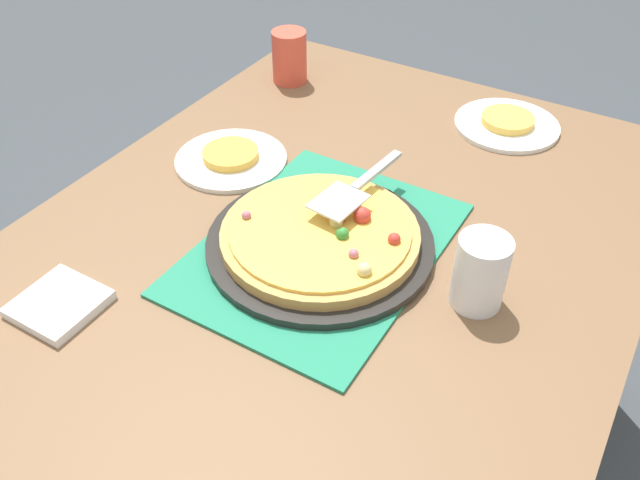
{
  "coord_description": "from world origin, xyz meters",
  "views": [
    {
      "loc": [
        0.73,
        0.44,
        1.49
      ],
      "look_at": [
        0.0,
        0.0,
        0.77
      ],
      "focal_mm": 37.74,
      "sensor_mm": 36.0,
      "label": 1
    }
  ],
  "objects_px": {
    "plate_near_left": "(507,125)",
    "cup_far": "(289,57)",
    "plate_far_right": "(231,160)",
    "pizza_server": "(355,188)",
    "napkin_stack": "(59,304)",
    "pizza_pan": "(320,243)",
    "pizza": "(321,234)",
    "served_slice_right": "(231,154)",
    "cup_near": "(480,272)",
    "served_slice_left": "(508,120)"
  },
  "relations": [
    {
      "from": "plate_far_right",
      "to": "cup_far",
      "type": "height_order",
      "value": "cup_far"
    },
    {
      "from": "served_slice_left",
      "to": "cup_near",
      "type": "height_order",
      "value": "cup_near"
    },
    {
      "from": "pizza",
      "to": "napkin_stack",
      "type": "height_order",
      "value": "pizza"
    },
    {
      "from": "cup_far",
      "to": "served_slice_left",
      "type": "bearing_deg",
      "value": 96.28
    },
    {
      "from": "pizza_pan",
      "to": "pizza_server",
      "type": "height_order",
      "value": "pizza_server"
    },
    {
      "from": "pizza_pan",
      "to": "plate_near_left",
      "type": "xyz_separation_m",
      "value": [
        -0.54,
        0.14,
        -0.01
      ]
    },
    {
      "from": "pizza_pan",
      "to": "plate_near_left",
      "type": "relative_size",
      "value": 1.73
    },
    {
      "from": "plate_far_right",
      "to": "pizza_server",
      "type": "distance_m",
      "value": 0.31
    },
    {
      "from": "cup_near",
      "to": "pizza_server",
      "type": "distance_m",
      "value": 0.27
    },
    {
      "from": "plate_far_right",
      "to": "cup_far",
      "type": "xyz_separation_m",
      "value": [
        -0.35,
        -0.09,
        0.06
      ]
    },
    {
      "from": "pizza",
      "to": "served_slice_right",
      "type": "xyz_separation_m",
      "value": [
        -0.14,
        -0.29,
        -0.02
      ]
    },
    {
      "from": "cup_near",
      "to": "cup_far",
      "type": "bearing_deg",
      "value": -126.22
    },
    {
      "from": "plate_far_right",
      "to": "served_slice_left",
      "type": "height_order",
      "value": "served_slice_left"
    },
    {
      "from": "plate_near_left",
      "to": "pizza_server",
      "type": "bearing_deg",
      "value": -15.74
    },
    {
      "from": "pizza_pan",
      "to": "plate_near_left",
      "type": "height_order",
      "value": "pizza_pan"
    },
    {
      "from": "served_slice_left",
      "to": "cup_near",
      "type": "xyz_separation_m",
      "value": [
        0.53,
        0.13,
        0.04
      ]
    },
    {
      "from": "pizza_pan",
      "to": "plate_near_left",
      "type": "distance_m",
      "value": 0.56
    },
    {
      "from": "cup_far",
      "to": "served_slice_right",
      "type": "bearing_deg",
      "value": 14.16
    },
    {
      "from": "served_slice_left",
      "to": "cup_far",
      "type": "bearing_deg",
      "value": -83.72
    },
    {
      "from": "pizza",
      "to": "plate_far_right",
      "type": "height_order",
      "value": "pizza"
    },
    {
      "from": "plate_near_left",
      "to": "cup_far",
      "type": "distance_m",
      "value": 0.52
    },
    {
      "from": "pizza_pan",
      "to": "pizza",
      "type": "distance_m",
      "value": 0.02
    },
    {
      "from": "pizza_server",
      "to": "cup_far",
      "type": "bearing_deg",
      "value": -135.37
    },
    {
      "from": "pizza_pan",
      "to": "pizza",
      "type": "xyz_separation_m",
      "value": [
        -0.0,
        0.0,
        0.02
      ]
    },
    {
      "from": "plate_near_left",
      "to": "served_slice_right",
      "type": "bearing_deg",
      "value": -45.98
    },
    {
      "from": "served_slice_right",
      "to": "napkin_stack",
      "type": "relative_size",
      "value": 0.92
    },
    {
      "from": "plate_far_right",
      "to": "pizza_server",
      "type": "relative_size",
      "value": 0.94
    },
    {
      "from": "cup_near",
      "to": "pizza",
      "type": "bearing_deg",
      "value": -86.19
    },
    {
      "from": "plate_far_right",
      "to": "cup_near",
      "type": "xyz_separation_m",
      "value": [
        0.12,
        0.55,
        0.06
      ]
    },
    {
      "from": "pizza",
      "to": "cup_far",
      "type": "relative_size",
      "value": 2.75
    },
    {
      "from": "plate_near_left",
      "to": "served_slice_left",
      "type": "xyz_separation_m",
      "value": [
        0.0,
        0.0,
        0.01
      ]
    },
    {
      "from": "cup_near",
      "to": "cup_far",
      "type": "height_order",
      "value": "same"
    },
    {
      "from": "cup_far",
      "to": "pizza_server",
      "type": "distance_m",
      "value": 0.55
    },
    {
      "from": "pizza",
      "to": "napkin_stack",
      "type": "bearing_deg",
      "value": -40.25
    },
    {
      "from": "pizza_pan",
      "to": "cup_near",
      "type": "height_order",
      "value": "cup_near"
    },
    {
      "from": "cup_far",
      "to": "napkin_stack",
      "type": "height_order",
      "value": "cup_far"
    },
    {
      "from": "plate_near_left",
      "to": "pizza_server",
      "type": "xyz_separation_m",
      "value": [
        0.45,
        -0.13,
        0.07
      ]
    },
    {
      "from": "pizza",
      "to": "pizza_server",
      "type": "height_order",
      "value": "pizza_server"
    },
    {
      "from": "served_slice_right",
      "to": "served_slice_left",
      "type": "bearing_deg",
      "value": 134.02
    },
    {
      "from": "pizza_pan",
      "to": "pizza",
      "type": "bearing_deg",
      "value": 109.54
    },
    {
      "from": "cup_far",
      "to": "cup_near",
      "type": "bearing_deg",
      "value": 53.78
    },
    {
      "from": "pizza",
      "to": "pizza_server",
      "type": "xyz_separation_m",
      "value": [
        -0.1,
        0.01,
        0.04
      ]
    },
    {
      "from": "plate_near_left",
      "to": "served_slice_right",
      "type": "xyz_separation_m",
      "value": [
        0.41,
        -0.42,
        0.01
      ]
    },
    {
      "from": "pizza_server",
      "to": "cup_near",
      "type": "bearing_deg",
      "value": 72.82
    },
    {
      "from": "cup_near",
      "to": "napkin_stack",
      "type": "bearing_deg",
      "value": -57.76
    },
    {
      "from": "served_slice_left",
      "to": "napkin_stack",
      "type": "relative_size",
      "value": 0.92
    },
    {
      "from": "plate_far_right",
      "to": "served_slice_right",
      "type": "distance_m",
      "value": 0.01
    },
    {
      "from": "pizza_server",
      "to": "plate_near_left",
      "type": "bearing_deg",
      "value": 164.26
    },
    {
      "from": "pizza",
      "to": "napkin_stack",
      "type": "relative_size",
      "value": 2.75
    },
    {
      "from": "plate_near_left",
      "to": "napkin_stack",
      "type": "xyz_separation_m",
      "value": [
        0.86,
        -0.41,
        0.0
      ]
    }
  ]
}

